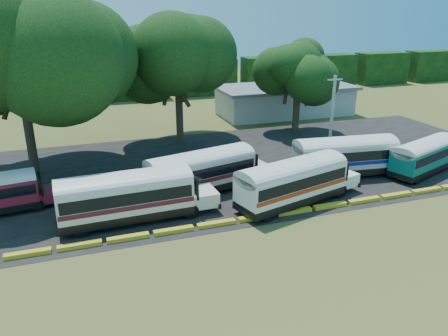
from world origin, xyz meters
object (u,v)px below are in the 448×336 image
object	(u,v)px
bus_teal	(426,154)
tree_west	(15,43)
bus_white_red	(294,180)
bus_cream_west	(129,194)

from	to	relation	value
bus_teal	tree_west	size ratio (longest dim) A/B	0.59
bus_white_red	tree_west	xyz separation A→B (m)	(-19.02, 13.70, 9.40)
bus_white_red	bus_teal	bearing A→B (deg)	-6.39
bus_cream_west	tree_west	size ratio (longest dim) A/B	0.67
bus_cream_west	bus_white_red	world-z (taller)	bus_cream_west
bus_cream_west	bus_teal	size ratio (longest dim) A/B	1.14
bus_white_red	tree_west	size ratio (longest dim) A/B	0.67
bus_white_red	tree_west	world-z (taller)	tree_west
bus_white_red	tree_west	bearing A→B (deg)	129.01
tree_west	bus_white_red	bearing A→B (deg)	-35.77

